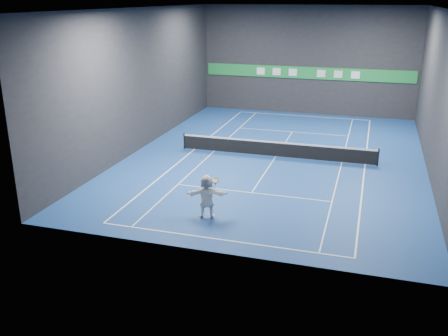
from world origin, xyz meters
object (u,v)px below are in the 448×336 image
(tennis_net, at_px, (276,149))
(tennis_racket, at_px, (215,182))
(tennis_ball, at_px, (201,158))
(player, at_px, (207,196))

(tennis_net, bearing_deg, tennis_racket, -94.96)
(tennis_ball, distance_m, tennis_net, 10.17)
(tennis_racket, bearing_deg, tennis_ball, 173.46)
(tennis_ball, relative_size, tennis_net, 0.01)
(tennis_ball, relative_size, tennis_racket, 0.10)
(tennis_ball, distance_m, tennis_racket, 1.24)
(player, height_order, tennis_net, player)
(player, relative_size, tennis_ball, 32.60)
(tennis_net, height_order, tennis_racket, tennis_racket)
(player, bearing_deg, tennis_racket, 170.65)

